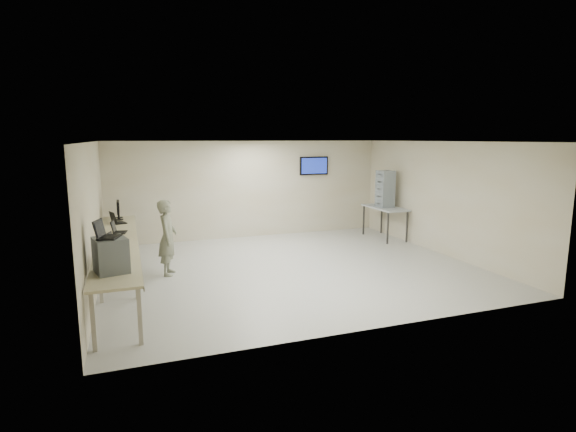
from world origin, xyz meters
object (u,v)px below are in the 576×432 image
object	(u,v)px
equipment_box	(111,255)
soldier	(168,238)
workbench	(118,245)
side_table	(385,209)

from	to	relation	value
equipment_box	soldier	distance (m)	2.81
equipment_box	soldier	xyz separation A→B (m)	(1.03, 2.59, -0.36)
workbench	equipment_box	world-z (taller)	equipment_box
soldier	side_table	size ratio (longest dim) A/B	1.05
equipment_box	soldier	world-z (taller)	soldier
soldier	side_table	xyz separation A→B (m)	(6.22, 1.51, 0.05)
workbench	equipment_box	xyz separation A→B (m)	(-0.06, -2.16, 0.33)
soldier	side_table	world-z (taller)	soldier
workbench	soldier	size ratio (longest dim) A/B	3.74
equipment_box	soldier	size ratio (longest dim) A/B	0.32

